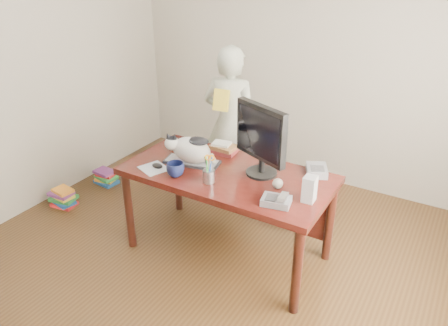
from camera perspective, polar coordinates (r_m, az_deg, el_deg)
room at (r=2.64m, az=-6.15°, el=5.16°), size 4.50×4.50×4.50m
desk at (r=3.47m, az=1.09°, el=-2.85°), size 1.60×0.80×0.75m
keyboard at (r=3.48m, az=-4.21°, el=0.16°), size 0.46×0.25×0.03m
cat at (r=3.44m, az=-4.49°, el=1.88°), size 0.43×0.28×0.24m
monitor at (r=3.19m, az=4.83°, el=3.42°), size 0.47×0.31×0.55m
pen_cup at (r=3.18m, az=-1.99°, el=-1.51°), size 0.11×0.11×0.22m
mousepad at (r=3.44m, az=-9.14°, el=-0.69°), size 0.26×0.25×0.00m
mouse at (r=3.43m, az=-8.70°, el=-0.35°), size 0.11×0.09×0.04m
coffee_mug at (r=3.29m, az=-6.37°, el=-0.84°), size 0.19×0.19×0.11m
phone at (r=2.95m, az=6.93°, el=-4.86°), size 0.22×0.19×0.09m
speaker at (r=2.98m, az=11.11°, el=-3.35°), size 0.09×0.10×0.18m
baseball at (r=3.13m, az=7.03°, el=-2.67°), size 0.08×0.08×0.08m
book_stack at (r=3.65m, az=-0.16°, el=1.94°), size 0.25×0.19×0.09m
calculator at (r=3.38m, az=12.01°, el=-0.93°), size 0.22×0.25×0.06m
person at (r=4.23m, az=0.84°, el=5.09°), size 0.60×0.43×1.52m
held_book at (r=4.00m, az=-0.36°, el=8.21°), size 0.15×0.10×0.20m
book_pile_a at (r=4.58m, az=-20.26°, el=-4.28°), size 0.27×0.22×0.18m
book_pile_b at (r=4.87m, az=-15.17°, el=-1.78°), size 0.26×0.20×0.15m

